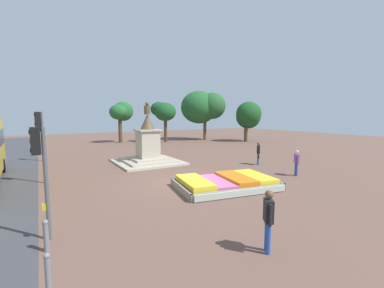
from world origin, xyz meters
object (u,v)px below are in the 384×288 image
object	(u,v)px
traffic_light_far_corner	(41,134)
pedestrian_near_planter	(297,161)
traffic_light_mid_block	(41,134)
kerb_bollard_mid_a	(46,235)
pedestrian_with_handbag	(258,152)
flower_planter	(226,183)
traffic_light_near_crossing	(41,163)
pedestrian_crossing_plaza	(268,217)
statue_monument	(148,149)
kerb_bollard_south	(48,276)

from	to	relation	value
traffic_light_far_corner	pedestrian_near_planter	size ratio (longest dim) A/B	2.02
traffic_light_mid_block	kerb_bollard_mid_a	size ratio (longest dim) A/B	4.30
traffic_light_mid_block	pedestrian_with_handbag	size ratio (longest dim) A/B	2.28
traffic_light_far_corner	pedestrian_with_handbag	bearing A→B (deg)	-35.85
flower_planter	traffic_light_near_crossing	bearing A→B (deg)	-168.81
flower_planter	pedestrian_crossing_plaza	xyz separation A→B (m)	(-2.97, -5.55, 0.77)
pedestrian_near_planter	pedestrian_crossing_plaza	xyz separation A→B (m)	(-8.39, -5.44, 0.10)
pedestrian_near_planter	statue_monument	bearing A→B (deg)	126.32
flower_planter	traffic_light_mid_block	distance (m)	10.36
pedestrian_crossing_plaza	traffic_light_mid_block	bearing A→B (deg)	114.38
traffic_light_near_crossing	pedestrian_crossing_plaza	bearing A→B (deg)	-36.73
traffic_light_far_corner	pedestrian_with_handbag	xyz separation A→B (m)	(14.10, -10.19, -1.28)
pedestrian_with_handbag	kerb_bollard_mid_a	size ratio (longest dim) A/B	1.88
pedestrian_near_planter	kerb_bollard_mid_a	xyz separation A→B (m)	(-13.63, -2.25, -0.44)
flower_planter	pedestrian_near_planter	size ratio (longest dim) A/B	3.43
statue_monument	traffic_light_mid_block	xyz separation A→B (m)	(-7.18, -2.70, 1.66)
flower_planter	pedestrian_with_handbag	distance (m)	7.10
traffic_light_far_corner	kerb_bollard_mid_a	xyz separation A→B (m)	(-0.11, -16.25, -1.78)
traffic_light_mid_block	traffic_light_far_corner	size ratio (longest dim) A/B	1.21
statue_monument	pedestrian_near_planter	bearing A→B (deg)	-53.68
traffic_light_mid_block	kerb_bollard_south	distance (m)	10.70
traffic_light_near_crossing	pedestrian_near_planter	size ratio (longest dim) A/B	2.13
traffic_light_mid_block	kerb_bollard_mid_a	world-z (taller)	traffic_light_mid_block
traffic_light_near_crossing	pedestrian_with_handbag	size ratio (longest dim) A/B	1.99
statue_monument	pedestrian_with_handbag	world-z (taller)	statue_monument
flower_planter	pedestrian_near_planter	distance (m)	5.46
pedestrian_with_handbag	pedestrian_crossing_plaza	world-z (taller)	pedestrian_crossing_plaza
traffic_light_mid_block	pedestrian_crossing_plaza	bearing A→B (deg)	-65.62
traffic_light_near_crossing	pedestrian_crossing_plaza	size ratio (longest dim) A/B	1.95
flower_planter	kerb_bollard_south	size ratio (longest dim) A/B	5.37
statue_monument	traffic_light_mid_block	bearing A→B (deg)	-159.41
pedestrian_crossing_plaza	kerb_bollard_south	xyz separation A→B (m)	(-5.25, 0.97, -0.49)
flower_planter	statue_monument	bearing A→B (deg)	96.47
traffic_light_near_crossing	pedestrian_near_planter	xyz separation A→B (m)	(13.64, 1.52, -1.45)
traffic_light_far_corner	kerb_bollard_mid_a	distance (m)	16.35
flower_planter	pedestrian_crossing_plaza	size ratio (longest dim) A/B	3.14
traffic_light_near_crossing	kerb_bollard_south	xyz separation A→B (m)	(0.00, -2.95, -1.84)
pedestrian_with_handbag	statue_monument	bearing A→B (deg)	145.04
flower_planter	traffic_light_far_corner	size ratio (longest dim) A/B	1.70
traffic_light_near_crossing	kerb_bollard_south	world-z (taller)	traffic_light_near_crossing
flower_planter	pedestrian_crossing_plaza	distance (m)	6.34
traffic_light_mid_block	pedestrian_near_planter	size ratio (longest dim) A/B	2.44
traffic_light_far_corner	kerb_bollard_south	bearing A→B (deg)	-90.38
pedestrian_near_planter	kerb_bollard_south	size ratio (longest dim) A/B	1.57
flower_planter	statue_monument	distance (m)	8.69
traffic_light_far_corner	pedestrian_near_planter	xyz separation A→B (m)	(13.52, -14.00, -1.34)
kerb_bollard_mid_a	traffic_light_mid_block	bearing A→B (deg)	89.61
traffic_light_far_corner	kerb_bollard_south	size ratio (longest dim) A/B	3.17
traffic_light_near_crossing	pedestrian_with_handbag	distance (m)	15.26
traffic_light_near_crossing	traffic_light_mid_block	distance (m)	7.53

